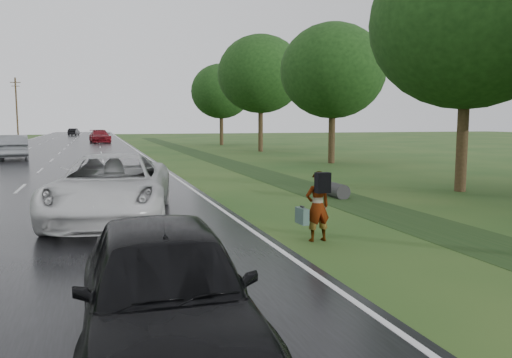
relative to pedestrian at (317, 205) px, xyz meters
The scene contains 15 objects.
road 41.73m from the pedestrian, 100.93° to the left, with size 14.00×180.00×0.04m, color black.
edge_stripe_east 40.99m from the pedestrian, 91.62° to the left, with size 0.12×180.00×0.01m, color silver.
center_line 41.73m from the pedestrian, 100.93° to the left, with size 0.12×180.00×0.01m, color silver.
drainage_ditch 15.13m from the pedestrian, 76.25° to the left, with size 2.20×120.00×0.56m.
utility_pole_distant 82.87m from the pedestrian, 101.93° to the left, with size 1.60×0.26×10.00m.
tree_east_b 12.34m from the pedestrian, 33.29° to the left, with size 7.60×7.60×10.11m.
tree_east_c 23.08m from the pedestrian, 62.74° to the left, with size 7.00×7.00×9.29m.
tree_east_d 35.93m from the pedestrian, 73.77° to the left, with size 8.00×8.00×10.76m.
tree_east_f 49.23m from the pedestrian, 78.69° to the left, with size 7.20×7.20×9.62m.
pedestrian is the anchor object (origin of this frame).
white_pickup 6.03m from the pedestrian, 138.01° to the left, with size 3.06×6.63×1.84m, color silver.
dark_sedan 6.37m from the pedestrian, 130.91° to the right, with size 1.94×4.82×1.64m, color black.
silver_sedan 31.74m from the pedestrian, 109.52° to the left, with size 1.89×5.43×1.79m, color #9CA0A5.
far_car_red 58.22m from the pedestrian, 94.23° to the left, with size 2.38×5.86×1.70m, color maroon.
far_car_dark 95.42m from the pedestrian, 95.36° to the left, with size 1.49×4.26×1.40m, color black.
Camera 1 is at (3.04, -6.47, 2.80)m, focal length 35.00 mm.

